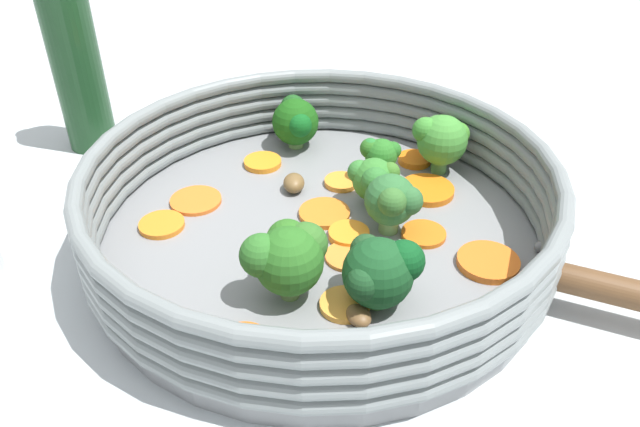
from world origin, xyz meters
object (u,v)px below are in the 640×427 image
(broccoli_floret_0, at_px, (380,271))
(carrot_slice_7, at_px, (196,200))
(carrot_slice_6, at_px, (424,234))
(mushroom_piece_1, at_px, (359,316))
(carrot_slice_0, at_px, (263,162))
(carrot_slice_3, at_px, (345,304))
(carrot_slice_4, at_px, (292,245))
(skillet, at_px, (320,238))
(oil_bottle, at_px, (77,67))
(carrot_slice_5, at_px, (348,256))
(broccoli_floret_2, at_px, (379,154))
(carrot_slice_12, at_px, (415,159))
(mushroom_piece_0, at_px, (294,183))
(carrot_slice_8, at_px, (488,262))
(carrot_slice_9, at_px, (242,345))
(carrot_slice_11, at_px, (324,213))
(carrot_slice_13, at_px, (351,231))
(broccoli_floret_6, at_px, (374,179))
(carrot_slice_1, at_px, (427,190))
(carrot_slice_2, at_px, (341,182))
(broccoli_floret_1, at_px, (296,121))
(broccoli_floret_4, at_px, (441,138))
(broccoli_floret_3, at_px, (288,255))
(carrot_slice_10, at_px, (162,225))
(broccoli_floret_5, at_px, (393,201))

(broccoli_floret_0, bearing_deg, carrot_slice_7, -104.75)
(carrot_slice_6, height_order, mushroom_piece_1, mushroom_piece_1)
(carrot_slice_0, relative_size, broccoli_floret_0, 0.66)
(carrot_slice_3, bearing_deg, carrot_slice_4, -123.82)
(skillet, distance_m, oil_bottle, 0.30)
(carrot_slice_5, xyz_separation_m, broccoli_floret_2, (-0.11, -0.02, 0.03))
(carrot_slice_7, height_order, oil_bottle, oil_bottle)
(carrot_slice_12, relative_size, mushroom_piece_0, 1.24)
(carrot_slice_3, height_order, carrot_slice_8, carrot_slice_8)
(carrot_slice_8, relative_size, mushroom_piece_1, 2.21)
(carrot_slice_9, distance_m, carrot_slice_11, 0.15)
(carrot_slice_9, relative_size, carrot_slice_13, 1.16)
(broccoli_floret_6, bearing_deg, carrot_slice_3, 13.15)
(carrot_slice_6, bearing_deg, carrot_slice_0, -103.59)
(carrot_slice_1, distance_m, broccoli_floret_6, 0.06)
(carrot_slice_12, distance_m, mushroom_piece_0, 0.12)
(carrot_slice_2, relative_size, mushroom_piece_1, 1.44)
(broccoli_floret_1, relative_size, broccoli_floret_4, 0.88)
(carrot_slice_3, bearing_deg, mushroom_piece_0, -139.34)
(broccoli_floret_0, bearing_deg, carrot_slice_8, 140.94)
(carrot_slice_9, bearing_deg, carrot_slice_2, -173.65)
(carrot_slice_9, bearing_deg, broccoli_floret_0, 141.05)
(carrot_slice_4, relative_size, carrot_slice_6, 1.18)
(carrot_slice_6, distance_m, mushroom_piece_1, 0.11)
(carrot_slice_9, xyz_separation_m, broccoli_floret_4, (-0.26, 0.05, 0.03))
(carrot_slice_0, bearing_deg, carrot_slice_1, 97.50)
(skillet, xyz_separation_m, carrot_slice_1, (-0.09, 0.06, 0.01))
(carrot_slice_5, distance_m, carrot_slice_12, 0.16)
(carrot_slice_1, distance_m, carrot_slice_13, 0.09)
(carrot_slice_1, height_order, broccoli_floret_3, broccoli_floret_3)
(carrot_slice_11, height_order, broccoli_floret_0, broccoli_floret_0)
(carrot_slice_4, distance_m, mushroom_piece_0, 0.08)
(carrot_slice_6, xyz_separation_m, carrot_slice_10, (0.08, -0.19, 0.00))
(broccoli_floret_1, bearing_deg, carrot_slice_4, 26.21)
(skillet, distance_m, broccoli_floret_1, 0.14)
(carrot_slice_0, bearing_deg, carrot_slice_10, -11.33)
(carrot_slice_4, distance_m, carrot_slice_12, 0.17)
(skillet, relative_size, carrot_slice_3, 10.19)
(broccoli_floret_4, xyz_separation_m, mushroom_piece_1, (0.21, 0.01, -0.03))
(carrot_slice_13, xyz_separation_m, broccoli_floret_6, (-0.04, 0.00, 0.02))
(carrot_slice_1, height_order, broccoli_floret_5, broccoli_floret_5)
(mushroom_piece_1, bearing_deg, oil_bottle, -111.07)
(carrot_slice_13, relative_size, mushroom_piece_1, 1.55)
(broccoli_floret_3, bearing_deg, broccoli_floret_0, 105.85)
(broccoli_floret_6, bearing_deg, carrot_slice_4, -23.11)
(carrot_slice_13, distance_m, broccoli_floret_6, 0.05)
(carrot_slice_4, distance_m, carrot_slice_10, 0.11)
(broccoli_floret_5, bearing_deg, carrot_slice_13, -60.40)
(carrot_slice_1, height_order, carrot_slice_9, same)
(carrot_slice_5, bearing_deg, carrot_slice_0, -125.88)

